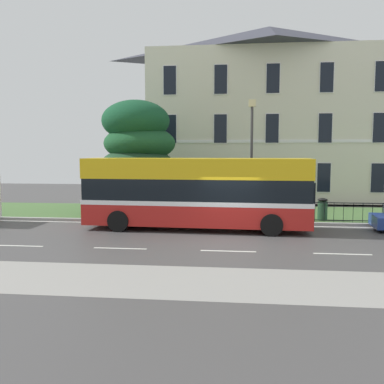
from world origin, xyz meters
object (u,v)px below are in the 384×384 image
(georgian_townhouse, at_px, (268,113))
(litter_bin, at_px, (322,209))
(single_decker_bus, at_px, (197,192))
(street_lamp_post, at_px, (252,150))
(evergreen_tree, at_px, (139,162))

(georgian_townhouse, height_order, litter_bin, georgian_townhouse)
(single_decker_bus, height_order, litter_bin, single_decker_bus)
(georgian_townhouse, relative_size, street_lamp_post, 2.83)
(georgian_townhouse, xyz_separation_m, single_decker_bus, (-4.08, -13.32, -4.78))
(georgian_townhouse, relative_size, evergreen_tree, 2.70)
(single_decker_bus, relative_size, street_lamp_post, 1.70)
(single_decker_bus, bearing_deg, street_lamp_post, 49.83)
(georgian_townhouse, distance_m, evergreen_tree, 12.22)
(georgian_townhouse, distance_m, street_lamp_post, 11.01)
(street_lamp_post, bearing_deg, single_decker_bus, -132.42)
(single_decker_bus, xyz_separation_m, litter_bin, (6.14, 2.48, -1.03))
(street_lamp_post, bearing_deg, evergreen_tree, 163.60)
(evergreen_tree, distance_m, street_lamp_post, 6.67)
(georgian_townhouse, xyz_separation_m, litter_bin, (2.06, -10.85, -5.81))
(single_decker_bus, bearing_deg, evergreen_tree, 131.39)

